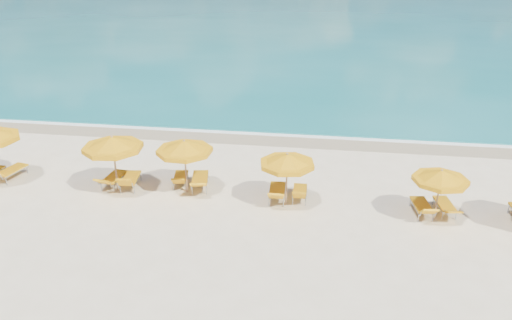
# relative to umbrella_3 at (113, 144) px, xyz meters

# --- Properties ---
(ground_plane) EXTENTS (120.00, 120.00, 0.00)m
(ground_plane) POSITION_rel_umbrella_3_xyz_m (5.70, -0.12, -2.14)
(ground_plane) COLOR beige
(ocean) EXTENTS (120.00, 80.00, 0.30)m
(ocean) POSITION_rel_umbrella_3_xyz_m (5.70, 47.88, -2.14)
(ocean) COLOR #126668
(ocean) RESTS_ON ground
(wet_sand_band) EXTENTS (120.00, 2.60, 0.01)m
(wet_sand_band) POSITION_rel_umbrella_3_xyz_m (5.70, 7.28, -2.14)
(wet_sand_band) COLOR tan
(wet_sand_band) RESTS_ON ground
(foam_line) EXTENTS (120.00, 1.20, 0.03)m
(foam_line) POSITION_rel_umbrella_3_xyz_m (5.70, 8.08, -2.14)
(foam_line) COLOR white
(foam_line) RESTS_ON ground
(whitecap_near) EXTENTS (14.00, 0.36, 0.05)m
(whitecap_near) POSITION_rel_umbrella_3_xyz_m (-0.30, 16.88, -2.14)
(whitecap_near) COLOR white
(whitecap_near) RESTS_ON ground
(whitecap_far) EXTENTS (18.00, 0.30, 0.05)m
(whitecap_far) POSITION_rel_umbrella_3_xyz_m (13.70, 23.88, -2.14)
(whitecap_far) COLOR white
(whitecap_far) RESTS_ON ground
(umbrella_3) EXTENTS (3.07, 3.07, 2.51)m
(umbrella_3) POSITION_rel_umbrella_3_xyz_m (0.00, 0.00, 0.00)
(umbrella_3) COLOR tan
(umbrella_3) RESTS_ON ground
(umbrella_4) EXTENTS (2.98, 2.98, 2.36)m
(umbrella_4) POSITION_rel_umbrella_3_xyz_m (2.90, 0.38, -0.13)
(umbrella_4) COLOR tan
(umbrella_4) RESTS_ON ground
(umbrella_5) EXTENTS (2.64, 2.64, 2.23)m
(umbrella_5) POSITION_rel_umbrella_3_xyz_m (7.14, -0.10, -0.24)
(umbrella_5) COLOR tan
(umbrella_5) RESTS_ON ground
(umbrella_6) EXTENTS (2.34, 2.34, 2.09)m
(umbrella_6) POSITION_rel_umbrella_3_xyz_m (12.82, -0.50, -0.36)
(umbrella_6) COLOR tan
(umbrella_6) RESTS_ON ground
(lounger_2_right) EXTENTS (0.97, 1.93, 0.89)m
(lounger_2_right) POSITION_rel_umbrella_3_xyz_m (-5.18, 0.48, -1.91)
(lounger_2_right) COLOR #A5A8AD
(lounger_2_right) RESTS_ON ground
(lounger_3_left) EXTENTS (0.77, 1.93, 0.82)m
(lounger_3_left) POSITION_rel_umbrella_3_xyz_m (-0.37, 0.47, -1.91)
(lounger_3_left) COLOR #A5A8AD
(lounger_3_left) RESTS_ON ground
(lounger_3_right) EXTENTS (0.90, 1.94, 0.93)m
(lounger_3_right) POSITION_rel_umbrella_3_xyz_m (0.40, 0.41, -1.90)
(lounger_3_right) COLOR #A5A8AD
(lounger_3_right) RESTS_ON ground
(lounger_4_left) EXTENTS (0.87, 1.78, 0.79)m
(lounger_4_left) POSITION_rel_umbrella_3_xyz_m (2.47, 0.95, -1.93)
(lounger_4_left) COLOR #A5A8AD
(lounger_4_left) RESTS_ON ground
(lounger_4_right) EXTENTS (1.05, 2.15, 0.84)m
(lounger_4_right) POSITION_rel_umbrella_3_xyz_m (3.37, 0.79, -1.90)
(lounger_4_right) COLOR #A5A8AD
(lounger_4_right) RESTS_ON ground
(lounger_5_left) EXTENTS (0.74, 1.97, 0.87)m
(lounger_5_left) POSITION_rel_umbrella_3_xyz_m (6.74, 0.21, -1.90)
(lounger_5_left) COLOR #A5A8AD
(lounger_5_left) RESTS_ON ground
(lounger_5_right) EXTENTS (0.61, 1.66, 0.82)m
(lounger_5_right) POSITION_rel_umbrella_3_xyz_m (7.65, 0.37, -1.93)
(lounger_5_right) COLOR #A5A8AD
(lounger_5_right) RESTS_ON ground
(lounger_6_left) EXTENTS (0.82, 1.86, 0.81)m
(lounger_6_left) POSITION_rel_umbrella_3_xyz_m (12.38, -0.18, -1.92)
(lounger_6_left) COLOR #A5A8AD
(lounger_6_left) RESTS_ON ground
(lounger_6_right) EXTENTS (0.80, 1.82, 0.64)m
(lounger_6_right) POSITION_rel_umbrella_3_xyz_m (13.29, 0.08, -1.94)
(lounger_6_right) COLOR #A5A8AD
(lounger_6_right) RESTS_ON ground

